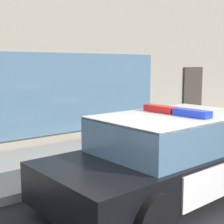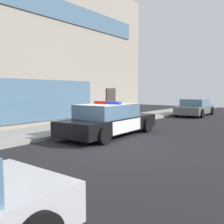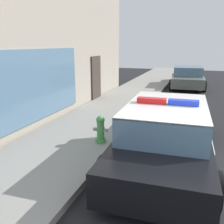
% 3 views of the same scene
% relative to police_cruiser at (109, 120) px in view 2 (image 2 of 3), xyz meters
% --- Properties ---
extents(ground, '(48.00, 48.00, 0.00)m').
position_rel_police_cruiser_xyz_m(ground, '(-1.87, -1.29, -0.68)').
color(ground, black).
extents(sidewalk, '(48.00, 2.64, 0.15)m').
position_rel_police_cruiser_xyz_m(sidewalk, '(-1.87, 2.58, -0.61)').
color(sidewalk, gray).
rests_on(sidewalk, ground).
extents(police_cruiser, '(5.18, 2.22, 1.49)m').
position_rel_police_cruiser_xyz_m(police_cruiser, '(0.00, 0.00, 0.00)').
color(police_cruiser, black).
rests_on(police_cruiser, ground).
extents(fire_hydrant, '(0.34, 0.39, 0.73)m').
position_rel_police_cruiser_xyz_m(fire_hydrant, '(0.17, 1.68, -0.18)').
color(fire_hydrant, '#4C994C').
rests_on(fire_hydrant, sidewalk).
extents(car_down_street, '(4.67, 2.23, 1.29)m').
position_rel_police_cruiser_xyz_m(car_down_street, '(10.94, 0.04, -0.05)').
color(car_down_street, '#596056').
rests_on(car_down_street, ground).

